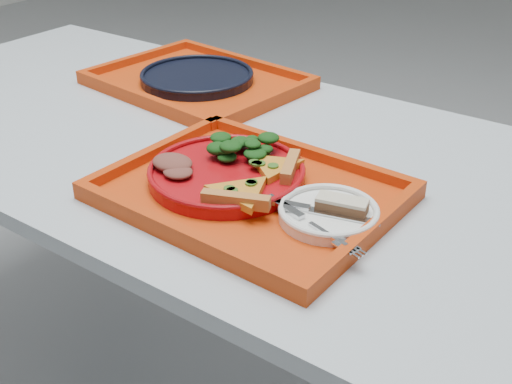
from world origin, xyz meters
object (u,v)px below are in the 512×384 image
tray_main (250,195)px  navy_plate (197,78)px  tray_far (197,84)px  dinner_plate (227,175)px  dessert_bar (342,205)px

tray_main → navy_plate: 0.53m
tray_far → navy_plate: (0.00, 0.00, 0.01)m
tray_far → dinner_plate: bearing=-37.9°
tray_far → navy_plate: navy_plate is taller
dinner_plate → navy_plate: bearing=135.7°
navy_plate → dessert_bar: size_ratio=3.20×
navy_plate → dessert_bar: (0.56, -0.34, 0.02)m
dessert_bar → tray_main: bearing=170.8°
tray_main → tray_far: 0.53m
tray_far → dinner_plate: 0.49m
tray_far → dessert_bar: bearing=-24.6°
tray_main → navy_plate: (-0.40, 0.35, 0.01)m
navy_plate → dessert_bar: bearing=-31.0°
tray_main → navy_plate: size_ratio=1.73×
tray_main → dessert_bar: dessert_bar is taller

